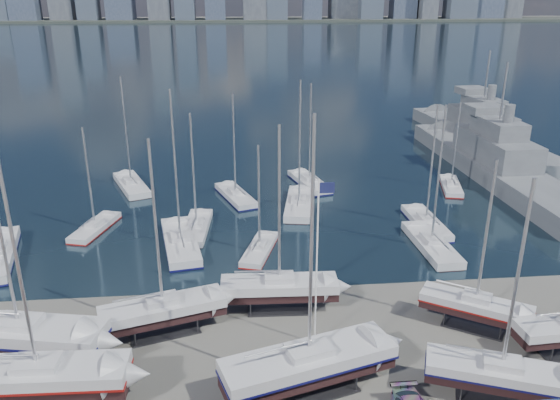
{
  "coord_description": "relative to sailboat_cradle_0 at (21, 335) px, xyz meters",
  "views": [
    {
      "loc": [
        -4.4,
        -43.78,
        25.2
      ],
      "look_at": [
        0.47,
        8.0,
        5.67
      ],
      "focal_mm": 35.0,
      "sensor_mm": 36.0,
      "label": 1
    }
  ],
  "objects": [
    {
      "name": "sailboat_cradle_3",
      "position": [
        20.23,
        -5.07,
        -0.03
      ],
      "size": [
        12.4,
        6.66,
        19.05
      ],
      "rotation": [
        0.0,
        0.0,
        0.29
      ],
      "color": "#2D2D33",
      "rests_on": "ground"
    },
    {
      "name": "ground",
      "position": [
        19.9,
        -1.15,
        -2.26
      ],
      "size": [
        1400.0,
        1400.0,
        0.0
      ],
      "primitive_type": "plane",
      "color": "#605E59",
      "rests_on": "ground"
    },
    {
      "name": "sailboat_moored_6",
      "position": [
        18.2,
        16.45,
        -1.95
      ],
      "size": [
        4.62,
        8.42,
        12.13
      ],
      "rotation": [
        0.0,
        0.0,
        1.26
      ],
      "color": "black",
      "rests_on": "water"
    },
    {
      "name": "sailboat_cradle_5",
      "position": [
        32.58,
        -7.12,
        -0.22
      ],
      "size": [
        9.91,
        5.98,
        15.53
      ],
      "rotation": [
        0.0,
        0.0,
        -0.37
      ],
      "color": "#2D2D33",
      "rests_on": "ground"
    },
    {
      "name": "sailboat_moored_8",
      "position": [
        26.47,
        37.44,
        -1.95
      ],
      "size": [
        5.3,
        10.37,
        14.94
      ],
      "rotation": [
        0.0,
        0.0,
        1.83
      ],
      "color": "black",
      "rests_on": "water"
    },
    {
      "name": "sailboat_moored_3",
      "position": [
        9.86,
        18.74,
        -1.95
      ],
      "size": [
        5.27,
        12.15,
        17.59
      ],
      "rotation": [
        0.0,
        0.0,
        1.74
      ],
      "color": "black",
      "rests_on": "water"
    },
    {
      "name": "sailboat_cradle_6",
      "position": [
        34.59,
        1.18,
        -0.29
      ],
      "size": [
        8.54,
        6.82,
        14.14
      ],
      "rotation": [
        0.0,
        0.0,
        -0.59
      ],
      "color": "#2D2D33",
      "rests_on": "ground"
    },
    {
      "name": "sailboat_cradle_0",
      "position": [
        0.0,
        0.0,
        0.0
      ],
      "size": [
        12.8,
        5.88,
        19.67
      ],
      "rotation": [
        0.0,
        0.0,
        -0.2
      ],
      "color": "#2D2D33",
      "rests_on": "ground"
    },
    {
      "name": "sailboat_moored_9",
      "position": [
        36.37,
        15.75,
        -1.94
      ],
      "size": [
        3.3,
        10.73,
        16.07
      ],
      "rotation": [
        0.0,
        0.0,
        1.6
      ],
      "color": "black",
      "rests_on": "water"
    },
    {
      "name": "sailboat_cradle_2",
      "position": [
        9.81,
        2.79,
        -0.19
      ],
      "size": [
        10.09,
        5.41,
        15.87
      ],
      "rotation": [
        0.0,
        0.0,
        0.29
      ],
      "color": "#2D2D33",
      "rests_on": "ground"
    },
    {
      "name": "sailboat_cradle_4",
      "position": [
        19.23,
        5.43,
        -0.18
      ],
      "size": [
        9.95,
        3.14,
        16.07
      ],
      "rotation": [
        0.0,
        0.0,
        -0.04
      ],
      "color": "#2D2D33",
      "rests_on": "ground"
    },
    {
      "name": "sailboat_moored_4",
      "position": [
        11.37,
        22.65,
        -1.94
      ],
      "size": [
        3.45,
        9.64,
        14.26
      ],
      "rotation": [
        0.0,
        0.0,
        1.48
      ],
      "color": "black",
      "rests_on": "water"
    },
    {
      "name": "sailboat_moored_1",
      "position": [
        -0.18,
        23.92,
        -1.95
      ],
      "size": [
        4.65,
        8.73,
        12.58
      ],
      "rotation": [
        0.0,
        0.0,
        1.28
      ],
      "color": "black",
      "rests_on": "water"
    },
    {
      "name": "flagpole",
      "position": [
        21.6,
        0.27,
        5.54
      ],
      "size": [
        1.18,
        0.12,
        13.38
      ],
      "color": "white",
      "rests_on": "ground"
    },
    {
      "name": "far_shore",
      "position": [
        19.9,
        568.85,
        -1.16
      ],
      "size": [
        1400.0,
        80.0,
        2.2
      ],
      "primitive_type": "cube",
      "color": "#2D332D",
      "rests_on": "ground"
    },
    {
      "name": "naval_ship_east",
      "position": [
        54.26,
        39.36,
        -0.6
      ],
      "size": [
        8.32,
        46.93,
        18.21
      ],
      "rotation": [
        0.0,
        0.0,
        1.59
      ],
      "color": "slate",
      "rests_on": "water"
    },
    {
      "name": "sailboat_moored_2",
      "position": [
        1.59,
        38.45,
        -1.94
      ],
      "size": [
        6.68,
        11.03,
        16.12
      ],
      "rotation": [
        0.0,
        0.0,
        1.94
      ],
      "color": "black",
      "rests_on": "water"
    },
    {
      "name": "sailboat_moored_5",
      "position": [
        15.98,
        32.87,
        -1.96
      ],
      "size": [
        5.72,
        10.07,
        14.52
      ],
      "rotation": [
        0.0,
        0.0,
        1.9
      ],
      "color": "black",
      "rests_on": "water"
    },
    {
      "name": "sailboat_moored_7",
      "position": [
        23.9,
        28.9,
        -1.94
      ],
      "size": [
        5.04,
        11.48,
        16.77
      ],
      "rotation": [
        0.0,
        0.0,
        1.39
      ],
      "color": "black",
      "rests_on": "water"
    },
    {
      "name": "sailboat_moored_10",
      "position": [
        37.84,
        21.56,
        -1.95
      ],
      "size": [
        2.99,
        10.02,
        14.89
      ],
      "rotation": [
        0.0,
        0.0,
        1.59
      ],
      "color": "black",
      "rests_on": "water"
    },
    {
      "name": "sailboat_moored_11",
      "position": [
        45.85,
        34.06,
        -1.95
      ],
      "size": [
        4.45,
        8.76,
        12.61
      ],
      "rotation": [
        0.0,
        0.0,
        1.31
      ],
      "color": "black",
      "rests_on": "water"
    },
    {
      "name": "water",
      "position": [
        19.9,
        308.85,
        -2.41
      ],
      "size": [
        1400.0,
        600.0,
        0.4
      ],
      "primitive_type": "cube",
      "color": "#182839",
      "rests_on": "ground"
    },
    {
      "name": "naval_ship_west",
      "position": [
        60.29,
        57.48,
        -0.6
      ],
      "size": [
        10.28,
        44.25,
        17.95
      ],
      "rotation": [
        0.0,
        0.0,
        1.65
      ],
      "color": "slate",
      "rests_on": "water"
    },
    {
      "name": "sailboat_cradle_1",
      "position": [
        2.73,
        -4.79,
        -0.07
      ],
      "size": [
        11.56,
        3.57,
        18.34
      ],
      "rotation": [
        0.0,
        0.0,
        -0.03
      ],
      "color": "#2D2D33",
      "rests_on": "ground"
    }
  ]
}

